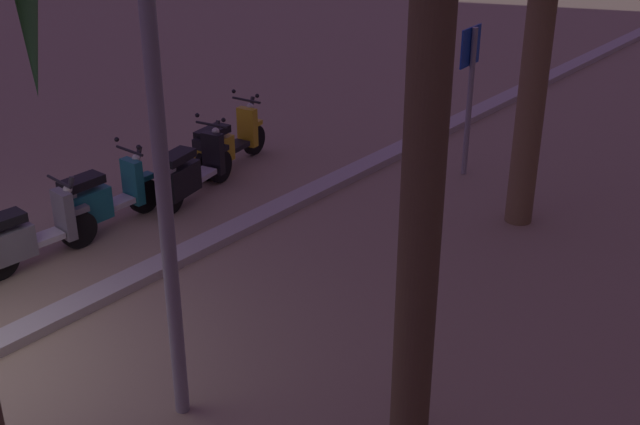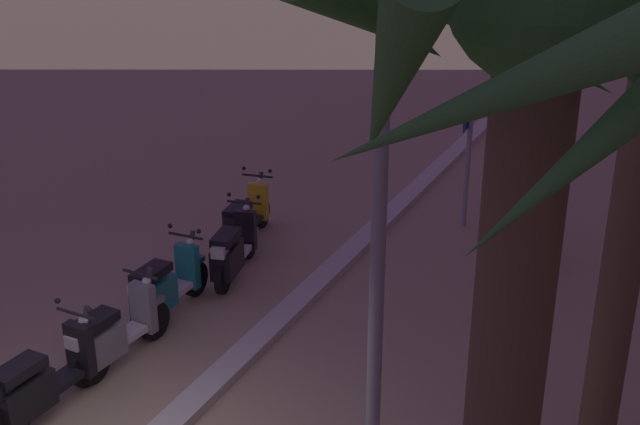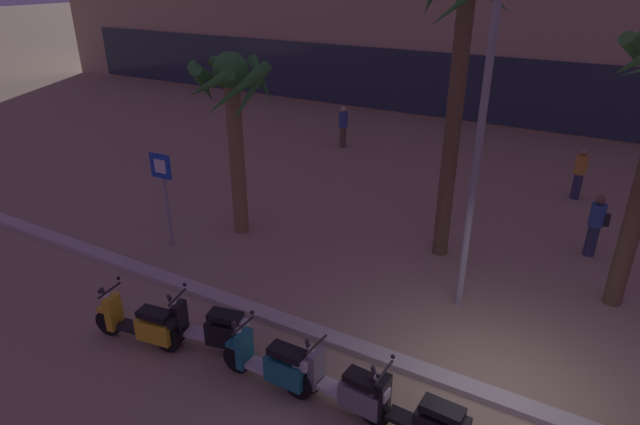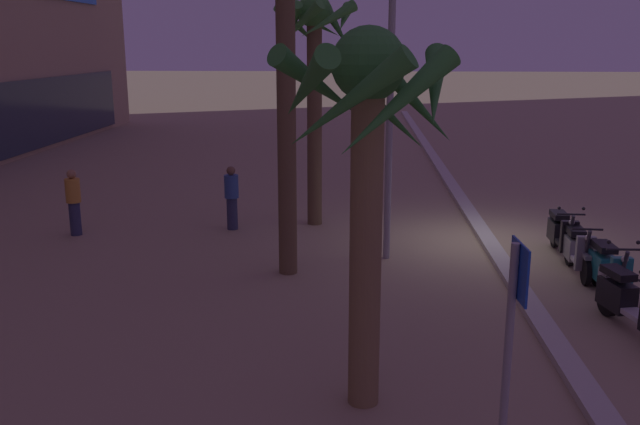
{
  "view_description": "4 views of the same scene",
  "coord_description": "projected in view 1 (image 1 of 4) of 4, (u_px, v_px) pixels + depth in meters",
  "views": [
    {
      "loc": [
        2.81,
        7.5,
        5.26
      ],
      "look_at": [
        -4.26,
        1.59,
        0.88
      ],
      "focal_mm": 46.57,
      "sensor_mm": 36.0,
      "label": 1
    },
    {
      "loc": [
        4.63,
        4.5,
        5.43
      ],
      "look_at": [
        -4.91,
        0.03,
        1.27
      ],
      "focal_mm": 44.38,
      "sensor_mm": 36.0,
      "label": 2
    },
    {
      "loc": [
        0.76,
        -7.09,
        6.31
      ],
      "look_at": [
        -4.85,
        2.65,
        1.13
      ],
      "focal_mm": 29.86,
      "sensor_mm": 36.0,
      "label": 3
    },
    {
      "loc": [
        -15.11,
        2.88,
        4.37
      ],
      "look_at": [
        -2.65,
        3.59,
        1.29
      ],
      "focal_mm": 38.4,
      "sensor_mm": 36.0,
      "label": 4
    }
  ],
  "objects": [
    {
      "name": "scooter_grey_mid_front",
      "position": [
        25.0,
        236.0,
        10.58
      ],
      "size": [
        1.76,
        0.56,
        1.04
      ],
      "color": "black",
      "rests_on": "ground"
    },
    {
      "name": "crossing_sign",
      "position": [
        470.0,
        84.0,
        12.96
      ],
      "size": [
        0.6,
        0.13,
        2.4
      ],
      "color": "#939399",
      "rests_on": "ground"
    },
    {
      "name": "scooter_teal_tail_end",
      "position": [
        101.0,
        199.0,
        11.54
      ],
      "size": [
        1.75,
        0.56,
        1.17
      ],
      "color": "black",
      "rests_on": "ground"
    },
    {
      "name": "scooter_yellow_mid_rear",
      "position": [
        225.0,
        144.0,
        13.57
      ],
      "size": [
        1.83,
        0.63,
        1.17
      ],
      "color": "black",
      "rests_on": "ground"
    },
    {
      "name": "scooter_black_gap_after_mid",
      "position": [
        190.0,
        172.0,
        12.44
      ],
      "size": [
        1.8,
        0.7,
        1.17
      ],
      "color": "black",
      "rests_on": "ground"
    }
  ]
}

